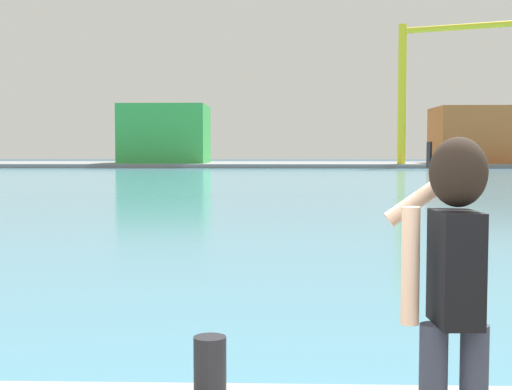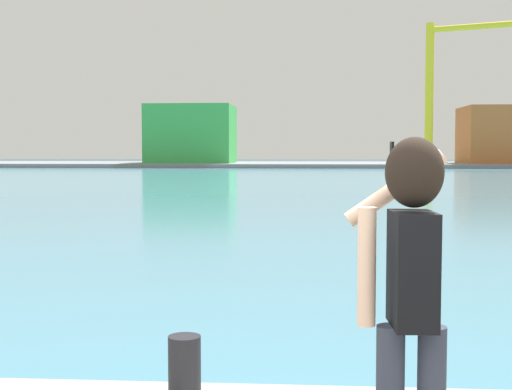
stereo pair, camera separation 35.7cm
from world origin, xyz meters
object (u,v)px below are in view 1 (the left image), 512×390
Objects in this scene: port_crane at (417,77)px; person_photographer at (453,275)px; warehouse_right at (481,135)px; harbor_bollard at (210,370)px; warehouse_left at (165,134)px.

person_photographer is at bearing -100.77° from port_crane.
port_crane reaches higher than warehouse_right.
harbor_bollard is 92.06m from warehouse_right.
person_photographer reaches higher than harbor_bollard.
warehouse_right is (41.03, -0.49, -0.17)m from warehouse_left.
warehouse_right reaches higher than harbor_bollard.
warehouse_right is (25.34, 89.19, 2.40)m from person_photographer.
harbor_bollard is 0.04× the size of warehouse_left.
warehouse_left is 41.03m from warehouse_right.
warehouse_left is at bearing 99.22° from harbor_bollard.
person_photographer is 92.76m from warehouse_right.
warehouse_left reaches higher than person_photographer.
warehouse_right is at bearing -18.54° from person_photographer.
harbor_bollard is at bearing -106.84° from warehouse_right.
person_photographer is 0.16× the size of warehouse_left.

